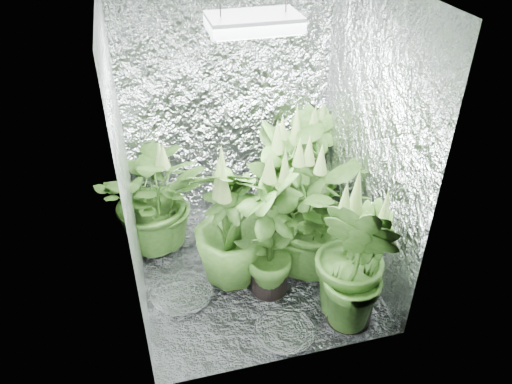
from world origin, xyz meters
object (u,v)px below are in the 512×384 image
Objects in this scene: plant_e at (310,213)px; circulation_fan at (307,199)px; plant_b at (283,193)px; plant_f at (270,234)px; plant_c at (312,168)px; plant_a at (155,197)px; plant_g at (356,262)px; grow_lamp at (254,23)px; plant_d at (231,226)px.

plant_e is 0.81m from circulation_fan.
plant_b is 1.06× the size of plant_f.
plant_a is at bearing -175.34° from plant_c.
plant_b is 0.83m from plant_g.
plant_b is 1.04× the size of plant_g.
plant_b is at bearing -17.23° from plant_a.
grow_lamp is 1.36m from plant_d.
plant_e is at bearing -131.07° from circulation_fan.
plant_d is at bearing 174.33° from plant_e.
grow_lamp is 1.63m from plant_c.
grow_lamp is 0.45× the size of plant_g.
plant_c is at bearing 4.66° from plant_a.
plant_d is 0.97× the size of plant_f.
circulation_fan is at bearing 38.14° from plant_d.
plant_b is (0.91, -0.28, 0.06)m from plant_a.
circulation_fan is (0.35, 0.40, -0.39)m from plant_b.
plant_d is at bearing -47.05° from plant_a.
plant_a is at bearing 135.25° from plant_f.
grow_lamp is 0.52× the size of plant_a.
plant_g is (0.43, -0.39, 0.00)m from plant_f.
plant_g is (1.13, -1.09, 0.05)m from plant_a.
plant_e is (0.55, -0.05, 0.04)m from plant_d.
grow_lamp is 0.44× the size of plant_b.
plant_e reaches higher than plant_f.
plant_d is at bearing 140.60° from plant_f.
plant_a is 0.84× the size of plant_b.
plant_b is 0.65m from circulation_fan.
grow_lamp is at bearing 170.42° from plant_e.
grow_lamp is at bearing 106.89° from plant_f.
grow_lamp is 1.55× the size of circulation_fan.
plant_g reaches higher than plant_c.
plant_a is 1.31m from circulation_fan.
plant_c is 1.20m from plant_g.
plant_b reaches higher than plant_g.
plant_b is 1.09× the size of plant_d.
circulation_fan is at bearing 49.00° from plant_b.
plant_g is at bearing -41.21° from plant_d.
plant_f is (0.70, -0.69, 0.05)m from plant_a.
grow_lamp reaches higher than circulation_fan.
plant_b reaches higher than plant_d.
plant_c is 0.95× the size of plant_d.
grow_lamp is at bearing 129.90° from plant_g.
plant_a is at bearing 132.95° from plant_d.
plant_b reaches higher than plant_f.
plant_g reaches higher than plant_f.
plant_a is 0.92× the size of plant_d.
plant_g is 1.26m from circulation_fan.
plant_e is at bearing 22.60° from plant_f.
plant_b reaches higher than plant_e.
plant_e reaches higher than plant_a.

